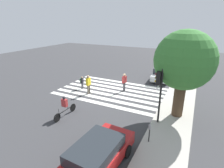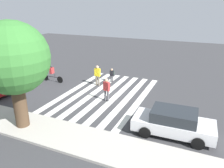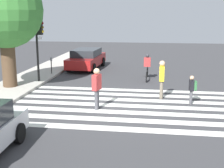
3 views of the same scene
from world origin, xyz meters
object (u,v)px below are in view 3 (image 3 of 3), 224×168
Objects in this scene: pedestrian_child_with_backpack at (192,87)px; cyclist_mid_street at (147,65)px; pedestrian_adult_tall_backpack at (162,77)px; pedestrian_adult_blue_shirt at (97,86)px; car_parked_dark_suv at (87,59)px; parking_meter at (51,61)px; street_tree at (5,11)px; traffic_light at (39,37)px.

pedestrian_child_with_backpack is 5.50m from cyclist_mid_street.
cyclist_mid_street is (4.26, 0.82, -0.16)m from pedestrian_adult_tall_backpack.
pedestrian_adult_blue_shirt is 9.91m from car_parked_dark_suv.
parking_meter is 5.01m from street_tree.
street_tree is at bearing 116.73° from cyclist_mid_street.
car_parked_dark_suv is (5.12, -1.54, -1.94)m from traffic_light.
car_parked_dark_suv is at bearing -16.78° from traffic_light.
street_tree is 3.46× the size of pedestrian_adult_blue_shirt.
street_tree is 2.66× the size of cyclist_mid_street.
pedestrian_adult_tall_backpack reaches higher than pedestrian_child_with_backpack.
cyclist_mid_street reaches higher than car_parked_dark_suv.
traffic_light is 1.67× the size of cyclist_mid_street.
pedestrian_adult_blue_shirt is at bearing 101.85° from pedestrian_child_with_backpack.
car_parked_dark_suv is at bearing -21.98° from street_tree.
street_tree is 4.72× the size of pedestrian_child_with_backpack.
cyclist_mid_street is at bearing -92.55° from parking_meter.
cyclist_mid_street is at bearing 12.47° from pedestrian_adult_tall_backpack.
car_parked_dark_suv is at bearing 55.63° from cyclist_mid_street.
pedestrian_child_with_backpack reaches higher than parking_meter.
pedestrian_child_with_backpack is (1.34, -4.05, -0.24)m from pedestrian_adult_blue_shirt.
parking_meter is 0.55× the size of cyclist_mid_street.
pedestrian_adult_tall_backpack reaches higher than cyclist_mid_street.
cyclist_mid_street is (5.06, 2.15, 0.11)m from pedestrian_child_with_backpack.
traffic_light is 2.11× the size of pedestrian_adult_tall_backpack.
pedestrian_adult_blue_shirt reaches higher than pedestrian_child_with_backpack.
car_parked_dark_suv reaches higher than parking_meter.
car_parked_dark_suv is (9.56, 2.60, -0.25)m from pedestrian_adult_blue_shirt.
parking_meter is at bearing 88.13° from cyclist_mid_street.
pedestrian_adult_tall_backpack is at bearing -122.93° from parking_meter.
pedestrian_adult_blue_shirt is at bearing -147.36° from parking_meter.
pedestrian_child_with_backpack is 0.56× the size of cyclist_mid_street.
street_tree is 8.62m from cyclist_mid_street.
traffic_light is at bearing -176.54° from parking_meter.
parking_meter is 0.26× the size of car_parked_dark_suv.
car_parked_dark_suv is (8.22, 6.65, -0.01)m from pedestrian_child_with_backpack.
car_parked_dark_suv is at bearing -30.24° from parking_meter.
pedestrian_adult_tall_backpack is 0.79× the size of cyclist_mid_street.
pedestrian_adult_blue_shirt is at bearing 164.18° from cyclist_mid_street.
pedestrian_adult_tall_backpack reaches higher than parking_meter.
parking_meter is at bearing 3.46° from traffic_light.
street_tree is 6.77m from pedestrian_adult_blue_shirt.
parking_meter is (2.24, 0.14, -1.74)m from traffic_light.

